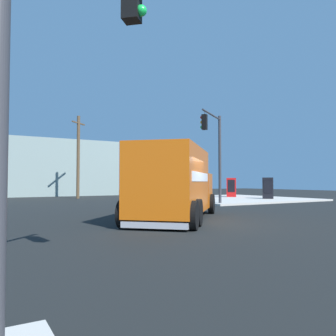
% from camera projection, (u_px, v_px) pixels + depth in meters
% --- Properties ---
extents(ground_plane, '(100.00, 100.00, 0.00)m').
position_uv_depth(ground_plane, '(196.00, 224.00, 13.12)').
color(ground_plane, black).
extents(sidewalk_corner_far, '(12.24, 12.24, 0.14)m').
position_uv_depth(sidewalk_corner_far, '(230.00, 199.00, 30.93)').
color(sidewalk_corner_far, beige).
rests_on(sidewalk_corner_far, ground).
extents(delivery_truck, '(7.14, 7.31, 3.03)m').
position_uv_depth(delivery_truck, '(175.00, 183.00, 14.62)').
color(delivery_truck, orange).
rests_on(delivery_truck, ground).
extents(traffic_light_primary, '(3.17, 2.24, 6.16)m').
position_uv_depth(traffic_light_primary, '(215.00, 144.00, 22.99)').
color(traffic_light_primary, '#38383D').
rests_on(traffic_light_primary, sidewalk_corner_far).
extents(vending_machine_red, '(1.17, 1.16, 1.85)m').
position_uv_depth(vending_machine_red, '(231.00, 187.00, 33.30)').
color(vending_machine_red, red).
rests_on(vending_machine_red, sidewalk_corner_far).
extents(vending_machine_blue, '(1.17, 1.17, 1.85)m').
position_uv_depth(vending_machine_blue, '(268.00, 188.00, 29.74)').
color(vending_machine_blue, black).
rests_on(vending_machine_blue, sidewalk_corner_far).
extents(palm_tree_far, '(2.97, 2.97, 4.42)m').
position_uv_depth(palm_tree_far, '(189.00, 167.00, 34.53)').
color(palm_tree_far, '#7A6647').
rests_on(palm_tree_far, sidewalk_corner_far).
extents(utility_pole, '(1.70, 1.57, 8.03)m').
position_uv_depth(utility_pole, '(78.00, 156.00, 32.98)').
color(utility_pole, brown).
rests_on(utility_pole, ground).
extents(building_backdrop, '(17.88, 6.00, 6.42)m').
position_uv_depth(building_backdrop, '(36.00, 168.00, 38.87)').
color(building_backdrop, gray).
rests_on(building_backdrop, ground).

